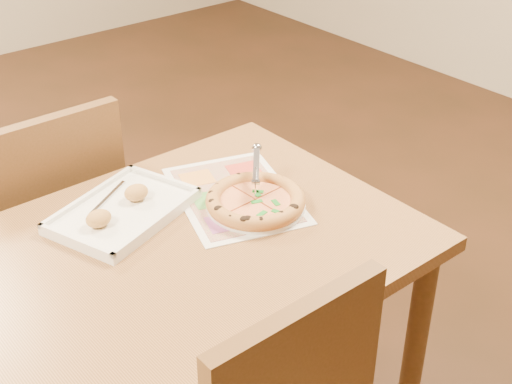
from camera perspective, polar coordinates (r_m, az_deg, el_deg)
dining_table at (r=1.77m, az=-8.06°, el=-7.43°), size 1.30×0.85×0.72m
chair_far at (r=2.26m, az=-16.13°, el=-1.16°), size 0.42×0.42×0.47m
plate at (r=1.88m, az=-0.00°, el=-1.12°), size 0.31×0.31×0.01m
pizza at (r=1.86m, az=-0.04°, el=-0.70°), size 0.26×0.26×0.04m
pizza_cutter at (r=1.89m, az=0.01°, el=1.75°), size 0.11×0.12×0.09m
appetizer_tray at (r=1.87m, az=-10.62°, el=-1.54°), size 0.42×0.35×0.06m
menu at (r=1.94m, az=-1.71°, el=-0.24°), size 0.42×0.49×0.00m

